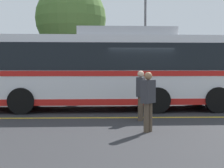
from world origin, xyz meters
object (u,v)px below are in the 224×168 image
at_px(transit_bus, 112,68).
at_px(parked_car_1, 23,87).
at_px(pedestrian_2, 141,92).
at_px(street_lamp, 145,23).
at_px(pedestrian_1, 148,98).
at_px(tree_2, 71,19).
at_px(parked_car_2, 146,86).

distance_m(transit_bus, parked_car_1, 6.43).
bearing_deg(parked_car_1, transit_bus, -129.19).
relative_size(pedestrian_2, street_lamp, 0.25).
distance_m(pedestrian_1, tree_2, 14.16).
relative_size(transit_bus, street_lamp, 1.73).
xyz_separation_m(pedestrian_2, tree_2, (-3.39, 11.29, 4.14)).
bearing_deg(transit_bus, parked_car_1, 48.06).
distance_m(parked_car_1, pedestrian_1, 10.42).
xyz_separation_m(pedestrian_1, pedestrian_2, (0.02, 1.83, 0.01)).
height_order(parked_car_1, parked_car_2, parked_car_2).
distance_m(parked_car_1, tree_2, 6.58).
height_order(pedestrian_2, street_lamp, street_lamp).
bearing_deg(pedestrian_1, parked_car_1, -104.97).
distance_m(parked_car_1, pedestrian_2, 8.95).
bearing_deg(parked_car_2, tree_2, 43.66).
xyz_separation_m(transit_bus, pedestrian_1, (0.82, -4.61, -0.79)).
height_order(parked_car_2, street_lamp, street_lamp).
relative_size(pedestrian_1, tree_2, 0.22).
bearing_deg(pedestrian_1, transit_bus, -127.47).
bearing_deg(transit_bus, street_lamp, -20.01).
bearing_deg(transit_bus, tree_2, 15.72).
distance_m(parked_car_2, pedestrian_1, 8.48).
relative_size(transit_bus, pedestrian_2, 7.01).
bearing_deg(transit_bus, pedestrian_1, -170.87).
height_order(parked_car_1, street_lamp, street_lamp).
xyz_separation_m(pedestrian_1, tree_2, (-3.37, 13.12, 4.15)).
height_order(transit_bus, pedestrian_2, transit_bus).
distance_m(street_lamp, tree_2, 5.21).
relative_size(street_lamp, tree_2, 0.90).
bearing_deg(street_lamp, parked_car_2, -96.19).
relative_size(pedestrian_1, pedestrian_2, 0.99).
distance_m(transit_bus, pedestrian_1, 4.75).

